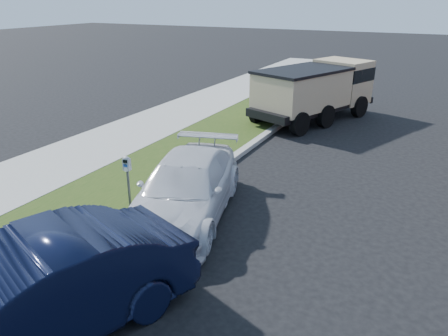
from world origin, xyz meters
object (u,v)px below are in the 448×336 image
at_px(parking_meter, 127,171).
at_px(white_wagon, 187,187).
at_px(dump_truck, 317,89).
at_px(navy_sedan, 31,295).

xyz_separation_m(parking_meter, white_wagon, (1.28, 0.51, -0.36)).
xyz_separation_m(white_wagon, dump_truck, (0.27, 9.76, 0.58)).
relative_size(white_wagon, dump_truck, 0.77).
distance_m(parking_meter, navy_sedan, 4.21).
bearing_deg(parking_meter, dump_truck, 74.29).
bearing_deg(navy_sedan, dump_truck, 110.40).
xyz_separation_m(parking_meter, navy_sedan, (1.41, -3.96, -0.25)).
bearing_deg(white_wagon, navy_sedan, -103.93).
relative_size(navy_sedan, dump_truck, 0.80).
bearing_deg(white_wagon, dump_truck, 72.94).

